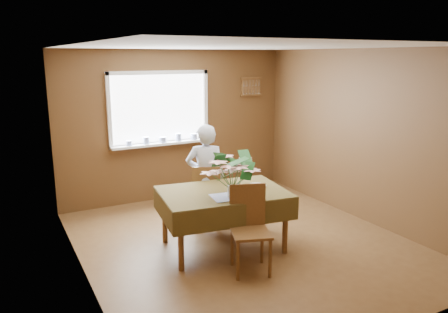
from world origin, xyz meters
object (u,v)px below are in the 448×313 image
chair_near (249,224)px  dining_table (223,198)px  seated_woman (206,177)px  flower_bouquet (232,170)px  chair_far (207,193)px

chair_near → dining_table: bearing=108.7°
dining_table → chair_near: chair_near is taller
seated_woman → flower_bouquet: (-0.11, -0.96, 0.33)m
seated_woman → flower_bouquet: bearing=105.4°
dining_table → chair_near: size_ratio=1.72×
seated_woman → flower_bouquet: 1.03m
chair_far → chair_near: bearing=111.7°
flower_bouquet → seated_woman: bearing=83.2°
dining_table → seated_woman: seated_woman is taller
seated_woman → chair_near: bearing=107.9°
chair_near → flower_bouquet: flower_bouquet is taller
chair_far → dining_table: bearing=107.5°
dining_table → flower_bouquet: (-0.02, -0.26, 0.42)m
chair_near → flower_bouquet: size_ratio=1.67×
dining_table → seated_woman: size_ratio=1.13×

